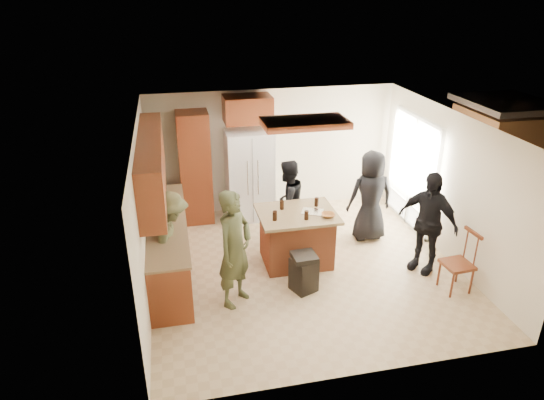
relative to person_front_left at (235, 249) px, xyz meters
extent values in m
plane|color=tan|center=(1.25, 0.70, -0.90)|extent=(5.00, 5.00, 0.00)
plane|color=white|center=(1.25, 0.70, 1.60)|extent=(5.00, 5.00, 0.00)
plane|color=beige|center=(1.25, 3.20, 0.35)|extent=(5.00, 0.00, 5.00)
plane|color=beige|center=(1.25, -1.80, 0.35)|extent=(5.00, 0.00, 5.00)
plane|color=beige|center=(-1.25, 0.70, 0.35)|extent=(0.00, 5.00, 5.00)
plane|color=beige|center=(3.75, 0.70, 0.35)|extent=(0.00, 5.00, 5.00)
cube|color=white|center=(3.73, 1.90, 0.15)|extent=(0.02, 1.60, 2.10)
cube|color=white|center=(3.71, 1.90, 0.15)|extent=(0.08, 1.72, 2.10)
cube|color=maroon|center=(1.25, 0.90, 1.54)|extent=(1.30, 0.70, 0.10)
cube|color=white|center=(1.25, 0.90, 1.48)|extent=(1.10, 0.50, 0.02)
cube|color=olive|center=(5.25, 1.90, -0.95)|extent=(3.00, 3.00, 0.10)
cube|color=#593319|center=(5.95, 2.50, 0.10)|extent=(1.40, 1.60, 2.00)
imported|color=#383D23|center=(0.00, 0.00, 0.00)|extent=(0.80, 0.81, 1.80)
imported|color=black|center=(1.19, 1.68, -0.12)|extent=(0.89, 0.79, 1.56)
imported|color=black|center=(2.69, 1.46, -0.05)|extent=(0.84, 0.56, 1.69)
imported|color=black|center=(3.16, 0.25, -0.03)|extent=(1.00, 1.13, 1.73)
imported|color=#3D3E24|center=(-0.88, 0.62, -0.11)|extent=(0.64, 1.09, 1.59)
cube|color=maroon|center=(-0.95, 1.10, -0.46)|extent=(0.60, 3.00, 0.88)
cube|color=#846B4C|center=(-0.95, 1.10, 0.00)|extent=(0.64, 3.00, 0.04)
cube|color=maroon|center=(-1.08, 1.10, 0.98)|extent=(0.35, 3.00, 0.85)
cube|color=maroon|center=(-0.35, 2.90, 0.20)|extent=(0.60, 0.60, 2.20)
cube|color=maroon|center=(0.70, 2.90, 1.30)|extent=(0.90, 0.60, 0.50)
cube|color=white|center=(0.70, 2.82, 0.00)|extent=(0.90, 0.72, 1.80)
cube|color=gray|center=(0.70, 2.45, 0.00)|extent=(0.01, 0.01, 1.71)
cylinder|color=silver|center=(0.60, 2.43, 0.09)|extent=(0.02, 0.02, 0.70)
cylinder|color=silver|center=(0.80, 2.43, 0.09)|extent=(0.02, 0.02, 0.70)
cube|color=#A44B2A|center=(1.16, 0.91, -0.46)|extent=(1.10, 0.85, 0.88)
cube|color=olive|center=(1.16, 0.91, 0.01)|extent=(1.28, 1.03, 0.05)
cube|color=silver|center=(1.41, 0.86, 0.04)|extent=(0.42, 0.38, 0.02)
imported|color=brown|center=(1.61, 0.66, 0.06)|extent=(0.25, 0.25, 0.05)
cylinder|color=black|center=(0.74, 0.71, 0.11)|extent=(0.07, 0.07, 0.15)
cylinder|color=black|center=(0.95, 1.09, 0.11)|extent=(0.07, 0.07, 0.15)
cylinder|color=black|center=(1.55, 1.09, 0.11)|extent=(0.07, 0.07, 0.15)
cylinder|color=black|center=(1.24, 0.64, 0.11)|extent=(0.07, 0.07, 0.15)
cylinder|color=black|center=(0.75, 0.73, 0.11)|extent=(0.07, 0.07, 0.15)
cube|color=black|center=(1.06, 0.07, -0.62)|extent=(0.44, 0.44, 0.55)
cube|color=black|center=(1.06, 0.07, -0.31)|extent=(0.38, 0.38, 0.08)
cube|color=maroon|center=(3.35, -0.41, -0.45)|extent=(0.45, 0.45, 0.05)
cylinder|color=maroon|center=(3.20, -0.59, -0.68)|extent=(0.04, 0.04, 0.44)
cylinder|color=maroon|center=(3.54, -0.57, -0.68)|extent=(0.04, 0.04, 0.44)
cylinder|color=maroon|center=(3.17, -0.25, -0.68)|extent=(0.04, 0.04, 0.44)
cylinder|color=maroon|center=(3.51, -0.23, -0.68)|extent=(0.04, 0.04, 0.44)
cube|color=maroon|center=(3.54, -0.40, 0.07)|extent=(0.07, 0.40, 0.05)
cylinder|color=maroon|center=(3.55, -0.52, -0.18)|extent=(0.03, 0.03, 0.50)
cylinder|color=maroon|center=(3.54, -0.28, -0.18)|extent=(0.03, 0.03, 0.50)
camera|label=1|loc=(-0.75, -6.00, 3.50)|focal=32.00mm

